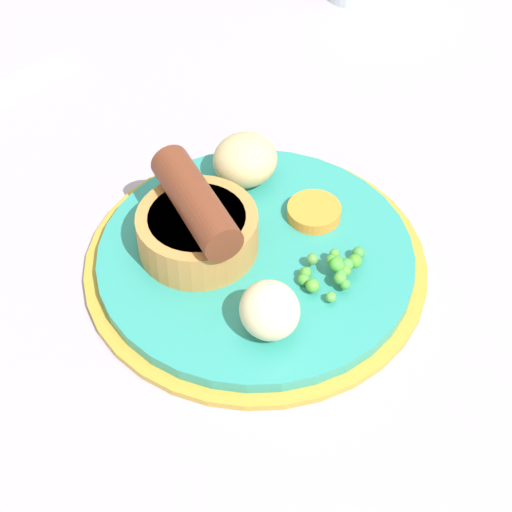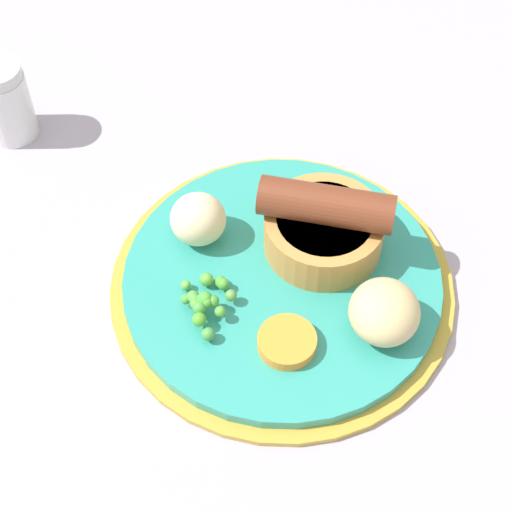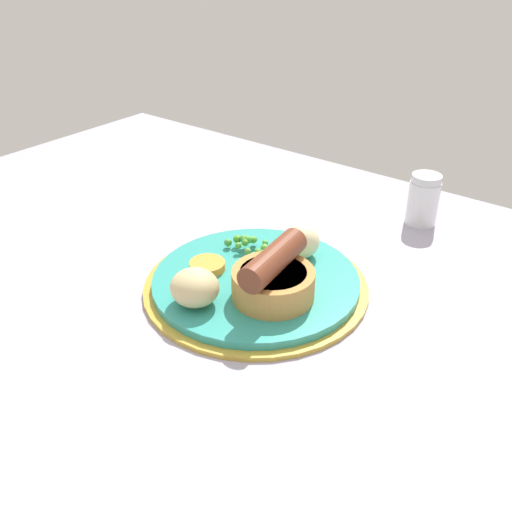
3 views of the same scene
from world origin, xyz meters
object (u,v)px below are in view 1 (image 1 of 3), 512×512
Objects in this scene: pea_pile at (335,268)px; carrot_slice_2 at (314,212)px; sausage_pudding at (197,224)px; potato_chunk_0 at (245,160)px; dinner_plate at (256,260)px; potato_chunk_1 at (270,310)px.

pea_pile reaches higher than carrot_slice_2.
potato_chunk_0 is at bearing -50.76° from sausage_pudding.
carrot_slice_2 is (-8.77, -0.15, -1.80)cm from sausage_pudding.
dinner_plate is 2.56× the size of sausage_pudding.
potato_chunk_0 is at bearing -103.58° from dinner_plate.
pea_pile is 6.34cm from potato_chunk_1.
potato_chunk_1 is 1.01× the size of carrot_slice_2.
pea_pile is at bearing -154.48° from potato_chunk_1.
dinner_plate is at bearing 21.00° from carrot_slice_2.
sausage_pudding is 2.42× the size of carrot_slice_2.
potato_chunk_1 reaches higher than pea_pile.
sausage_pudding is at bearing -36.91° from pea_pile.
potato_chunk_0 is (-1.81, -7.48, 2.72)cm from dinner_plate.
dinner_plate is 4.94× the size of potato_chunk_0.
potato_chunk_1 is at bearing -172.88° from sausage_pudding.
carrot_slice_2 is (-0.97, -6.01, -0.53)cm from pea_pile.
potato_chunk_0 is (-5.41, -5.65, -0.36)cm from sausage_pudding.
potato_chunk_0 reaches higher than carrot_slice_2.
pea_pile is 6.11cm from carrot_slice_2.
potato_chunk_0 reaches higher than pea_pile.
carrot_slice_2 is at bearing -159.00° from dinner_plate.
carrot_slice_2 is at bearing 121.46° from potato_chunk_0.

